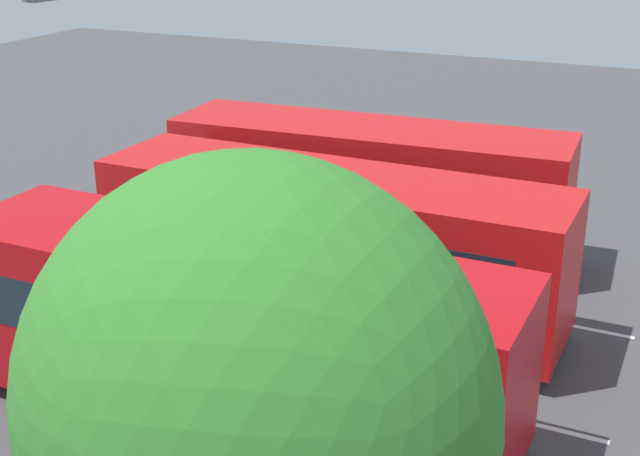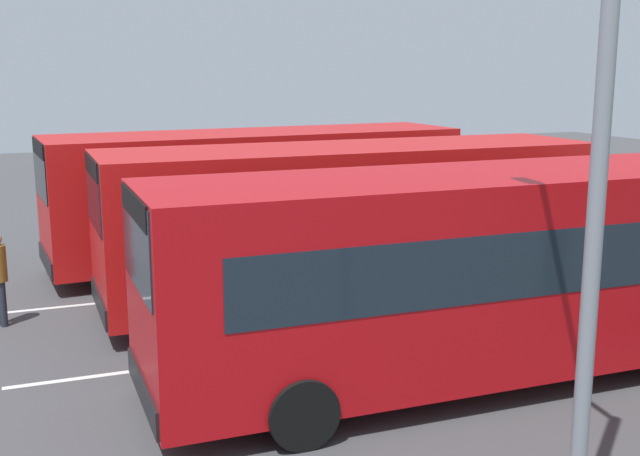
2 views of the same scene
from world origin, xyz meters
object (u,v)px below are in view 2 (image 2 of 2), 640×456
(bus_far_left, at_px, (256,192))
(street_lamp, at_px, (587,112))
(bus_center_right, at_px, (469,268))
(bus_center_left, at_px, (350,218))

(bus_far_left, height_order, street_lamp, street_lamp)
(street_lamp, bearing_deg, bus_center_right, -11.42)
(bus_center_left, xyz_separation_m, bus_center_right, (-0.05, 4.20, 0.00))
(bus_far_left, height_order, bus_center_left, same)
(bus_center_right, relative_size, street_lamp, 1.33)
(bus_far_left, relative_size, bus_center_left, 1.01)
(bus_center_left, relative_size, street_lamp, 1.33)
(bus_far_left, xyz_separation_m, bus_center_left, (-0.69, 3.87, 0.00))
(bus_center_left, height_order, bus_center_right, same)
(bus_center_right, xyz_separation_m, street_lamp, (1.35, 3.89, 2.51))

